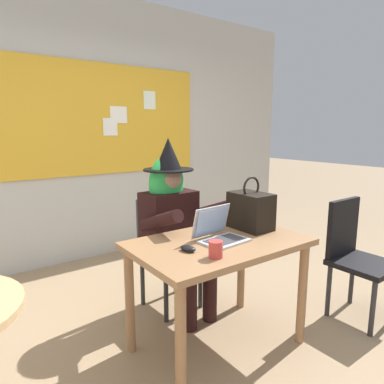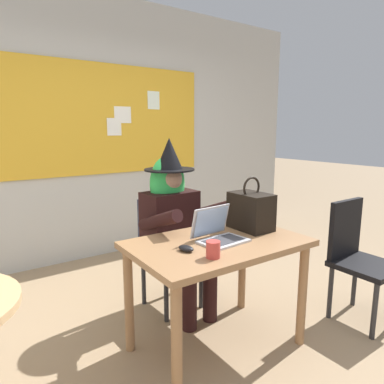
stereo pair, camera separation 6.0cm
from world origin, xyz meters
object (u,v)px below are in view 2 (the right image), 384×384
Objects in this scene: desk_main at (217,257)px; person_costumed at (174,216)px; coffee_mug at (213,249)px; computer_mouse at (186,248)px; laptop at (218,233)px; handbag at (251,211)px; chair_at_desk at (166,246)px; chair_extra_corner at (357,253)px.

person_costumed is (0.05, 0.59, 0.14)m from desk_main.
computer_mouse is at bearing 110.93° from coffee_mug.
laptop is 0.37m from handbag.
coffee_mug reaches higher than desk_main.
chair_at_desk reaches higher than coffee_mug.
computer_mouse reaches higher than desk_main.
desk_main is 11.79× the size of coffee_mug.
chair_at_desk is 0.77m from laptop.
person_costumed is at bearing 0.82° from chair_at_desk.
chair_at_desk is at bearing 83.11° from laptop.
chair_extra_corner is at bearing 46.30° from person_costumed.
coffee_mug reaches higher than computer_mouse.
person_costumed is 4.35× the size of laptop.
computer_mouse is at bearing -25.09° from chair_at_desk.
laptop reaches higher than chair_extra_corner.
desk_main is 0.73m from chair_at_desk.
handbag is at bearing 27.14° from person_costumed.
desk_main is 0.61m from person_costumed.
desk_main is 1.26× the size of chair_at_desk.
computer_mouse is (-0.32, -0.63, -0.01)m from person_costumed.
chair_at_desk is 0.81m from handbag.
computer_mouse is 0.19m from coffee_mug.
chair_at_desk is 1.49m from chair_extra_corner.
chair_at_desk is 9.39× the size of coffee_mug.
person_costumed reaches higher than desk_main.
computer_mouse is at bearing -171.35° from desk_main.
laptop is at bearing -5.35° from chair_at_desk.
handbag reaches higher than coffee_mug.
handbag is (0.36, 0.07, 0.25)m from desk_main.
computer_mouse is 1.44m from chair_extra_corner.
handbag is at bearing -116.76° from chair_extra_corner.
handbag is (0.63, 0.11, 0.12)m from computer_mouse.
person_costumed is 0.59m from laptop.
computer_mouse is 1.09× the size of coffee_mug.
laptop is 3.06× the size of computer_mouse.
desk_main is 0.81× the size of person_costumed.
coffee_mug is (-0.21, -0.21, 0.16)m from desk_main.
handbag is 0.64m from coffee_mug.
chair_at_desk is 2.36× the size of handbag.
chair_at_desk reaches higher than desk_main.
coffee_mug is (-0.21, -0.22, -0.00)m from laptop.
desk_main is 2.96× the size of handbag.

